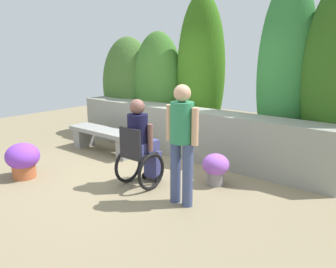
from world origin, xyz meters
The scene contains 8 objects.
ground_plane centered at (0.00, 0.00, 0.00)m, with size 13.42×13.42×0.00m, color #87785B.
stone_retaining_wall centered at (0.00, 1.41, 0.47)m, with size 5.49×0.58×0.93m, color gray.
hedge_backdrop centered at (0.20, 2.14, 1.45)m, with size 6.31×1.13×3.28m.
stone_bench centered at (-1.49, 0.55, 0.31)m, with size 1.69×0.47×0.47m.
person_in_wheelchair centered at (0.31, -0.25, 0.62)m, with size 0.53×0.66×1.33m.
person_standing_companion centered at (1.17, -0.38, 0.92)m, with size 0.49×0.30×1.60m.
flower_pot_purple_near centered at (-1.38, -1.22, 0.31)m, with size 0.53×0.53×0.57m.
flower_pot_terracotta_by_wall centered at (1.17, 0.48, 0.28)m, with size 0.41×0.41×0.49m.
Camera 1 is at (3.64, -3.69, 1.99)m, focal length 35.59 mm.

